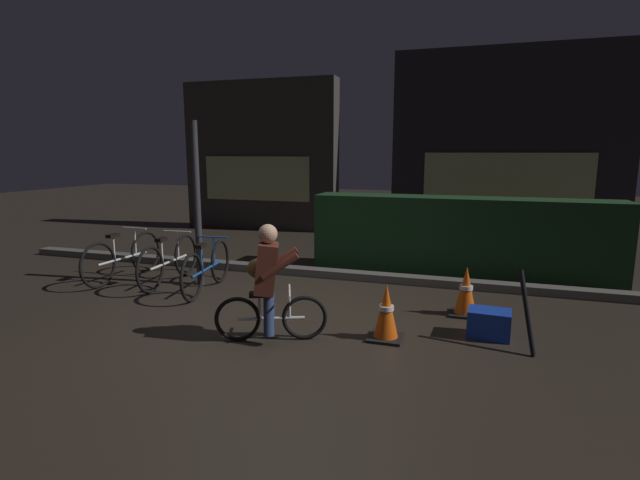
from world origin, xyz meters
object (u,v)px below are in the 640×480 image
at_px(street_post, 197,205).
at_px(traffic_cone_far, 466,292).
at_px(parked_bike_leftmost, 123,257).
at_px(traffic_cone_near, 386,313).
at_px(parked_bike_left_mid, 169,261).
at_px(blue_crate, 489,324).
at_px(parked_bike_center_left, 207,268).
at_px(closed_umbrella, 527,312).
at_px(cyclist, 268,282).

xyz_separation_m(street_post, traffic_cone_far, (3.84, -0.23, -0.91)).
distance_m(parked_bike_leftmost, traffic_cone_near, 4.49).
bearing_deg(parked_bike_left_mid, blue_crate, -104.03).
distance_m(parked_bike_center_left, traffic_cone_far, 3.54).
height_order(traffic_cone_far, blue_crate, traffic_cone_far).
relative_size(traffic_cone_far, blue_crate, 1.38).
xyz_separation_m(traffic_cone_near, closed_umbrella, (1.39, 0.15, 0.10)).
height_order(parked_bike_left_mid, parked_bike_center_left, parked_bike_left_mid).
relative_size(street_post, traffic_cone_near, 3.97).
distance_m(cyclist, closed_umbrella, 2.63).
relative_size(street_post, parked_bike_left_mid, 1.44).
xyz_separation_m(traffic_cone_near, cyclist, (-1.18, -0.39, 0.34)).
distance_m(parked_bike_left_mid, traffic_cone_far, 4.30).
xyz_separation_m(parked_bike_center_left, traffic_cone_far, (3.54, 0.06, -0.05)).
bearing_deg(cyclist, traffic_cone_near, -3.32).
relative_size(traffic_cone_near, cyclist, 0.49).
height_order(street_post, traffic_cone_far, street_post).
relative_size(street_post, closed_umbrella, 2.84).
bearing_deg(street_post, parked_bike_leftmost, -174.29).
xyz_separation_m(street_post, parked_bike_left_mid, (-0.46, -0.11, -0.86)).
xyz_separation_m(street_post, closed_umbrella, (4.44, -1.15, -0.81)).
xyz_separation_m(parked_bike_center_left, blue_crate, (3.80, -0.61, -0.19)).
distance_m(parked_bike_left_mid, parked_bike_center_left, 0.78).
bearing_deg(parked_bike_center_left, traffic_cone_near, -117.41).
relative_size(street_post, parked_bike_center_left, 1.48).
xyz_separation_m(parked_bike_leftmost, parked_bike_center_left, (1.58, -0.17, -0.01)).
bearing_deg(cyclist, parked_bike_leftmost, 131.92).
height_order(parked_bike_leftmost, traffic_cone_near, parked_bike_leftmost).
height_order(traffic_cone_near, traffic_cone_far, traffic_cone_far).
bearing_deg(closed_umbrella, street_post, 51.42).
bearing_deg(traffic_cone_near, street_post, 156.93).
relative_size(parked_bike_left_mid, cyclist, 1.34).
relative_size(parked_bike_left_mid, traffic_cone_near, 2.75).
xyz_separation_m(parked_bike_center_left, cyclist, (1.58, -1.40, 0.29)).
relative_size(street_post, cyclist, 1.94).
bearing_deg(cyclist, parked_bike_center_left, 116.74).
xyz_separation_m(parked_bike_left_mid, traffic_cone_far, (4.30, -0.12, -0.06)).
height_order(street_post, parked_bike_leftmost, street_post).
bearing_deg(parked_bike_leftmost, closed_umbrella, -97.58).
relative_size(parked_bike_left_mid, closed_umbrella, 1.97).
height_order(parked_bike_center_left, traffic_cone_far, parked_bike_center_left).
relative_size(blue_crate, cyclist, 0.35).
bearing_deg(cyclist, street_post, 116.20).
bearing_deg(traffic_cone_far, blue_crate, -68.72).
bearing_deg(parked_bike_left_mid, traffic_cone_far, -95.79).
distance_m(parked_bike_center_left, cyclist, 2.13).
distance_m(traffic_cone_far, blue_crate, 0.73).
bearing_deg(blue_crate, cyclist, -160.42).
bearing_deg(street_post, parked_bike_left_mid, -166.28).
height_order(street_post, parked_bike_left_mid, street_post).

